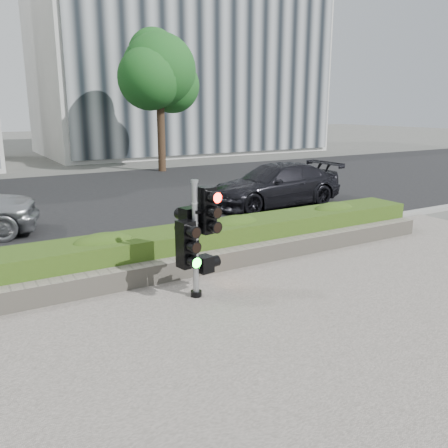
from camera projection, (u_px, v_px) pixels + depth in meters
The scene contains 10 objects.
ground at pixel (239, 317), 6.89m from camera, with size 120.00×120.00×0.00m, color #51514C.
sidewalk at pixel (371, 407), 4.80m from camera, with size 16.00×11.00×0.03m, color #9E9389.
road at pixel (73, 202), 15.25m from camera, with size 60.00×13.00×0.02m, color black.
curb at pixel (155, 256), 9.51m from camera, with size 60.00×0.25×0.12m, color gray.
stone_wall at pixel (182, 267), 8.43m from camera, with size 12.00×0.32×0.34m, color gray.
hedge at pixel (167, 249), 8.94m from camera, with size 12.00×1.00×0.68m, color #567C26.
building_right at pixel (179, 61), 31.78m from camera, with size 18.00×10.00×12.00m, color #B7B7B2.
tree_right at pixel (159, 73), 21.53m from camera, with size 4.10×3.58×6.53m.
traffic_signal at pixel (196, 233), 7.37m from camera, with size 0.67×0.54×1.88m.
car_dark at pixel (275, 185), 14.55m from camera, with size 1.78×4.39×1.27m, color black.
Camera 1 is at (-3.43, -5.37, 2.97)m, focal length 38.00 mm.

